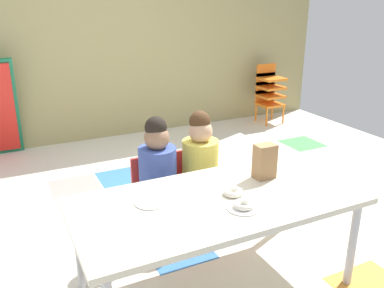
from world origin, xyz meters
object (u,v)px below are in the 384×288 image
at_px(paper_bag_brown, 265,161).
at_px(donut_powdered_loose, 233,192).
at_px(seated_child_middle_seat, 200,161).
at_px(donut_powdered_on_plate, 243,205).
at_px(paper_plate_near_edge, 243,208).
at_px(paper_plate_center_table, 151,202).
at_px(seated_child_near_camera, 157,169).
at_px(kid_chair_orange_stack, 269,90).
at_px(craft_table, 218,206).

relative_size(paper_bag_brown, donut_powdered_loose, 1.91).
height_order(seated_child_middle_seat, donut_powdered_on_plate, seated_child_middle_seat).
bearing_deg(donut_powdered_loose, paper_plate_near_edge, -102.28).
xyz_separation_m(paper_plate_center_table, donut_powdered_on_plate, (0.42, -0.28, 0.02)).
distance_m(seated_child_near_camera, paper_plate_near_edge, 0.82).
bearing_deg(seated_child_near_camera, donut_powdered_on_plate, -76.84).
xyz_separation_m(seated_child_near_camera, donut_powdered_loose, (0.22, -0.63, 0.06)).
height_order(paper_bag_brown, paper_plate_center_table, paper_bag_brown).
bearing_deg(paper_bag_brown, seated_child_near_camera, 135.58).
bearing_deg(donut_powdered_loose, kid_chair_orange_stack, 50.48).
distance_m(paper_bag_brown, donut_powdered_loose, 0.33).
bearing_deg(donut_powdered_loose, donut_powdered_on_plate, -102.28).
xyz_separation_m(craft_table, kid_chair_orange_stack, (2.36, 2.74, -0.09)).
height_order(craft_table, seated_child_middle_seat, seated_child_middle_seat).
distance_m(paper_plate_near_edge, donut_powdered_on_plate, 0.02).
xyz_separation_m(seated_child_middle_seat, paper_plate_center_table, (-0.57, -0.52, 0.04)).
distance_m(seated_child_middle_seat, paper_plate_near_edge, 0.81).
xyz_separation_m(kid_chair_orange_stack, paper_bag_brown, (-1.96, -2.62, 0.25)).
height_order(seated_child_middle_seat, paper_bag_brown, seated_child_middle_seat).
distance_m(seated_child_middle_seat, paper_plate_center_table, 0.77).
xyz_separation_m(seated_child_near_camera, seated_child_middle_seat, (0.33, 0.00, 0.00)).
height_order(paper_plate_near_edge, donut_powdered_on_plate, donut_powdered_on_plate).
relative_size(craft_table, donut_powdered_on_plate, 14.45).
relative_size(craft_table, paper_plate_center_table, 9.08).
bearing_deg(craft_table, seated_child_middle_seat, 71.92).
distance_m(seated_child_middle_seat, kid_chair_orange_stack, 3.02).
xyz_separation_m(craft_table, donut_powdered_loose, (0.10, -0.00, 0.07)).
bearing_deg(paper_plate_center_table, craft_table, -16.95).
xyz_separation_m(paper_bag_brown, donut_powdered_loose, (-0.30, -0.12, -0.09)).
relative_size(seated_child_near_camera, paper_plate_near_edge, 5.10).
xyz_separation_m(seated_child_middle_seat, paper_bag_brown, (0.19, -0.51, 0.15)).
height_order(seated_child_middle_seat, kid_chair_orange_stack, seated_child_middle_seat).
bearing_deg(paper_bag_brown, paper_plate_near_edge, -139.63).
bearing_deg(seated_child_near_camera, donut_powdered_loose, -70.68).
xyz_separation_m(craft_table, paper_plate_near_edge, (0.06, -0.17, 0.05)).
distance_m(paper_bag_brown, paper_plate_center_table, 0.77).
xyz_separation_m(seated_child_near_camera, kid_chair_orange_stack, (2.48, 2.11, -0.10)).
height_order(seated_child_middle_seat, paper_plate_near_edge, seated_child_middle_seat).
relative_size(kid_chair_orange_stack, donut_powdered_on_plate, 7.07).
bearing_deg(donut_powdered_loose, seated_child_near_camera, 109.32).
relative_size(craft_table, kid_chair_orange_stack, 2.04).
xyz_separation_m(seated_child_near_camera, paper_plate_near_edge, (0.19, -0.79, 0.04)).
height_order(seated_child_near_camera, donut_powdered_loose, seated_child_near_camera).
xyz_separation_m(seated_child_near_camera, paper_bag_brown, (0.52, -0.51, 0.15)).
relative_size(craft_table, donut_powdered_loose, 14.16).
xyz_separation_m(craft_table, donut_powdered_on_plate, (0.06, -0.17, 0.07)).
relative_size(kid_chair_orange_stack, donut_powdered_loose, 6.93).
bearing_deg(kid_chair_orange_stack, paper_bag_brown, -126.83).
bearing_deg(seated_child_middle_seat, donut_powdered_loose, -99.57).
bearing_deg(seated_child_middle_seat, craft_table, -108.08).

